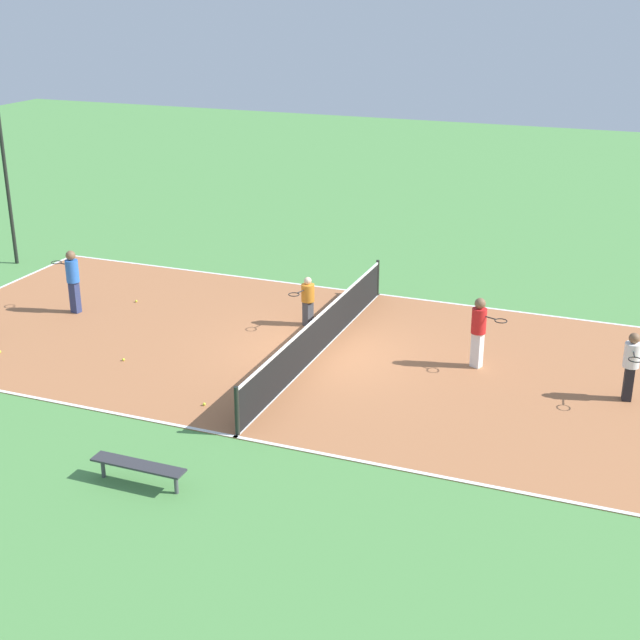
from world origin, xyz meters
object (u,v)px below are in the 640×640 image
Objects in this scene: tennis_ball_right_alley at (0,352)px; tennis_ball_far_baseline at (136,301)px; player_coach_red at (479,328)px; player_near_white at (631,362)px; tennis_net at (320,332)px; bench at (138,467)px; player_near_blue at (73,277)px; player_center_orange at (308,298)px; tennis_ball_near_net at (204,404)px; tennis_ball_midcourt at (123,359)px; fence_post_back_right at (8,190)px.

tennis_ball_far_baseline is (4.55, -1.16, 0.00)m from tennis_ball_right_alley.
player_near_white is at bearing 12.13° from player_coach_red.
player_coach_red reaches higher than player_near_white.
tennis_net is 7.19m from bench.
tennis_ball_right_alley is at bearing 165.74° from tennis_ball_far_baseline.
player_coach_red is at bearing -107.36° from player_near_white.
player_coach_red is (0.37, -11.46, -0.03)m from player_near_blue.
tennis_ball_near_net is (-5.44, 0.28, -0.74)m from player_center_orange.
player_near_blue is at bearing -156.68° from player_coach_red.
player_near_white is at bearing 94.86° from player_center_orange.
player_near_blue is at bearing -61.13° from player_center_orange.
tennis_ball_right_alley and tennis_ball_near_net have the same top height.
player_coach_red is 6.84m from tennis_ball_near_net.
tennis_ball_right_alley is at bearing -141.20° from player_coach_red.
player_near_white is at bearing -79.13° from tennis_ball_midcourt.
player_near_blue reaches higher than tennis_net.
tennis_ball_near_net is (-0.76, -6.27, 0.00)m from tennis_ball_right_alley.
tennis_net is 12.89m from fence_post_back_right.
tennis_ball_near_net is 13.36m from fence_post_back_right.
bench is at bearing -172.48° from tennis_ball_near_net.
tennis_ball_midcourt is 3.40m from tennis_ball_near_net.
tennis_ball_right_alley is 6.31m from tennis_ball_near_net.
player_coach_red reaches higher than tennis_ball_far_baseline.
fence_post_back_right is (2.89, 16.17, 1.43)m from player_coach_red.
bench is 27.82× the size of tennis_ball_far_baseline.
tennis_ball_midcourt is 3.29m from tennis_ball_right_alley.
player_near_white is at bearing -66.81° from tennis_ball_near_net.
tennis_ball_near_net is (3.37, 0.44, -0.34)m from bench.
tennis_ball_right_alley is at bearing 99.72° from player_near_blue.
tennis_net is 1.92× the size of fence_post_back_right.
player_near_blue is 2.04m from tennis_ball_far_baseline.
tennis_ball_near_net is at bearing 157.54° from player_near_blue.
fence_post_back_right reaches higher than tennis_net.
tennis_net is at bearing -103.41° from tennis_ball_far_baseline.
fence_post_back_right is (6.47, 4.71, 2.43)m from tennis_ball_right_alley.
tennis_ball_midcourt and tennis_ball_near_net have the same top height.
tennis_ball_near_net is at bearing -136.05° from tennis_ball_far_baseline.
player_near_blue reaches higher than player_coach_red.
tennis_ball_near_net is 1.00× the size of tennis_ball_far_baseline.
fence_post_back_right is at bearing 36.07° from tennis_ball_right_alley.
tennis_ball_right_alley and tennis_ball_far_baseline have the same top height.
player_center_orange is 8.09m from tennis_ball_right_alley.
tennis_net is 8.16m from tennis_ball_right_alley.
player_coach_red reaches higher than player_center_orange.
player_coach_red is at bearing 93.47° from player_center_orange.
player_coach_red is at bearing -50.20° from tennis_ball_near_net.
fence_post_back_right is at bearing 54.03° from tennis_ball_midcourt.
player_near_blue reaches higher than player_near_white.
bench is 3.41m from tennis_ball_near_net.
player_center_orange is (1.69, 8.46, -0.15)m from player_near_white.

